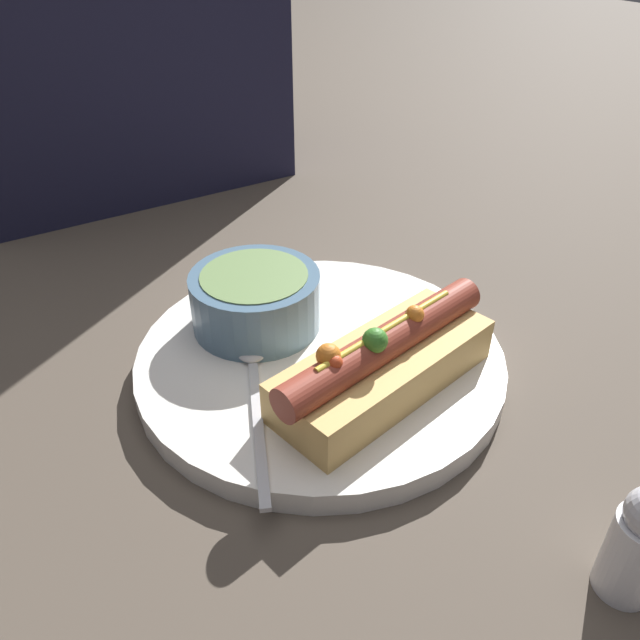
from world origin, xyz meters
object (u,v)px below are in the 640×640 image
at_px(spoon, 254,373).
at_px(salt_shaker, 639,544).
at_px(soup_bowl, 256,298).
at_px(hot_dog, 384,362).

bearing_deg(spoon, salt_shaker, -134.43).
bearing_deg(spoon, soup_bowl, -5.54).
height_order(soup_bowl, salt_shaker, salt_shaker).
xyz_separation_m(spoon, salt_shaker, (0.10, -0.25, 0.02)).
bearing_deg(salt_shaker, soup_bowl, 101.88).
bearing_deg(hot_dog, salt_shaker, -93.70).
height_order(soup_bowl, spoon, soup_bowl).
relative_size(spoon, salt_shaker, 2.14).
bearing_deg(hot_dog, spoon, 129.19).
bearing_deg(salt_shaker, spoon, 111.61).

